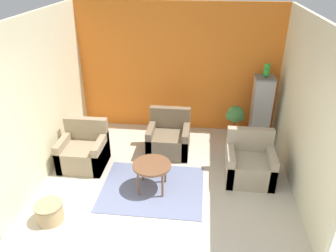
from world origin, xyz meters
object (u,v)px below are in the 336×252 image
(wicker_basket, at_px, (49,212))
(armchair_right, at_px, (249,164))
(parrot, at_px, (267,70))
(coffee_table, at_px, (152,167))
(birdcage, at_px, (261,111))
(armchair_left, at_px, (84,152))
(armchair_middle, at_px, (169,139))
(potted_plant, at_px, (235,120))

(wicker_basket, bearing_deg, armchair_right, 24.90)
(wicker_basket, bearing_deg, parrot, 40.00)
(coffee_table, relative_size, birdcage, 0.45)
(birdcage, height_order, parrot, parrot)
(birdcage, bearing_deg, armchair_right, -103.37)
(armchair_left, relative_size, armchair_middle, 1.00)
(armchair_left, xyz_separation_m, parrot, (3.36, 1.35, 1.26))
(armchair_middle, height_order, wicker_basket, armchair_middle)
(birdcage, relative_size, potted_plant, 1.75)
(coffee_table, distance_m, parrot, 2.98)
(armchair_left, xyz_separation_m, armchair_middle, (1.52, 0.65, 0.00))
(birdcage, bearing_deg, parrot, 90.00)
(birdcage, bearing_deg, armchair_middle, -159.48)
(birdcage, relative_size, parrot, 4.80)
(armchair_right, bearing_deg, armchair_left, 178.51)
(coffee_table, distance_m, potted_plant, 2.32)
(armchair_middle, distance_m, wicker_basket, 2.64)
(armchair_left, relative_size, birdcage, 0.60)
(armchair_right, xyz_separation_m, wicker_basket, (-3.04, -1.41, -0.12))
(coffee_table, relative_size, armchair_right, 0.75)
(armchair_middle, bearing_deg, wicker_basket, -125.67)
(coffee_table, height_order, potted_plant, potted_plant)
(armchair_left, distance_m, wicker_basket, 1.50)
(armchair_right, height_order, potted_plant, armchair_right)
(parrot, bearing_deg, armchair_middle, -159.41)
(birdcage, bearing_deg, wicker_basket, -140.03)
(armchair_left, xyz_separation_m, armchair_right, (3.03, -0.08, 0.00))
(birdcage, distance_m, parrot, 0.86)
(armchair_right, height_order, parrot, parrot)
(armchair_left, distance_m, parrot, 3.84)
(armchair_middle, bearing_deg, armchair_right, -26.00)
(armchair_middle, bearing_deg, armchair_left, -156.72)
(parrot, bearing_deg, birdcage, -90.00)
(parrot, bearing_deg, coffee_table, -135.80)
(armchair_left, xyz_separation_m, potted_plant, (2.84, 1.22, 0.23))
(birdcage, distance_m, potted_plant, 0.56)
(armchair_left, bearing_deg, wicker_basket, -90.73)
(coffee_table, xyz_separation_m, parrot, (1.98, 1.93, 1.10))
(armchair_left, height_order, birdcage, birdcage)
(armchair_right, xyz_separation_m, armchair_middle, (-1.50, 0.73, 0.00))
(armchair_right, bearing_deg, potted_plant, 98.06)
(coffee_table, xyz_separation_m, wicker_basket, (-1.40, -0.91, -0.29))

